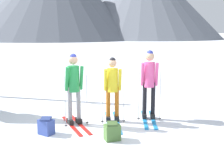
{
  "coord_description": "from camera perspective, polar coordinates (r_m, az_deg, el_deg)",
  "views": [
    {
      "loc": [
        -0.1,
        -6.71,
        2.32
      ],
      "look_at": [
        0.18,
        0.69,
        1.05
      ],
      "focal_mm": 45.48,
      "sensor_mm": 36.0,
      "label": 1
    }
  ],
  "objects": [
    {
      "name": "ground_plane",
      "position": [
        7.1,
        -1.24,
        -9.33
      ],
      "size": [
        400.0,
        400.0,
        0.0
      ],
      "primitive_type": "plane",
      "color": "white"
    },
    {
      "name": "skier_in_green",
      "position": [
        6.96,
        -7.67,
        -1.47
      ],
      "size": [
        0.87,
        1.56,
        1.77
      ],
      "color": "red",
      "rests_on": "ground"
    },
    {
      "name": "skier_in_yellow",
      "position": [
        7.16,
        0.1,
        -1.54
      ],
      "size": [
        0.61,
        1.78,
        1.65
      ],
      "color": "#1E84D1",
      "rests_on": "ground"
    },
    {
      "name": "skier_in_pink",
      "position": [
        7.42,
        7.49,
        -0.32
      ],
      "size": [
        0.61,
        1.57,
        1.81
      ],
      "color": "#1E84D1",
      "rests_on": "ground"
    },
    {
      "name": "backpack_on_snow_front",
      "position": [
        6.62,
        -13.1,
        -9.32
      ],
      "size": [
        0.4,
        0.38,
        0.38
      ],
      "color": "#384C99",
      "rests_on": "ground"
    },
    {
      "name": "backpack_on_snow_beside",
      "position": [
        6.14,
        0.05,
        -10.61
      ],
      "size": [
        0.38,
        0.32,
        0.38
      ],
      "color": "#4C7238",
      "rests_on": "ground"
    }
  ]
}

